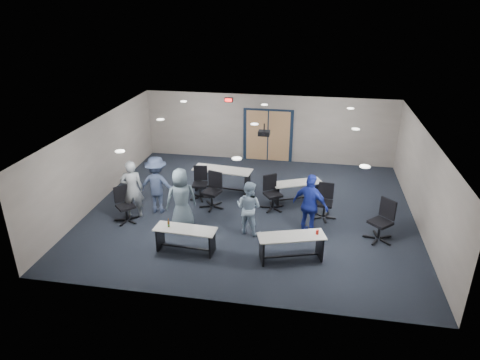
% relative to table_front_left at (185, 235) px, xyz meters
% --- Properties ---
extents(floor, '(10.00, 10.00, 0.00)m').
position_rel_table_front_left_xyz_m(floor, '(1.37, 2.64, -0.46)').
color(floor, black).
rests_on(floor, ground).
extents(back_wall, '(10.00, 0.04, 2.70)m').
position_rel_table_front_left_xyz_m(back_wall, '(1.37, 7.14, 0.89)').
color(back_wall, gray).
rests_on(back_wall, floor).
extents(front_wall, '(10.00, 0.04, 2.70)m').
position_rel_table_front_left_xyz_m(front_wall, '(1.37, -1.86, 0.89)').
color(front_wall, gray).
rests_on(front_wall, floor).
extents(left_wall, '(0.04, 9.00, 2.70)m').
position_rel_table_front_left_xyz_m(left_wall, '(-3.63, 2.64, 0.89)').
color(left_wall, gray).
rests_on(left_wall, floor).
extents(right_wall, '(0.04, 9.00, 2.70)m').
position_rel_table_front_left_xyz_m(right_wall, '(6.37, 2.64, 0.89)').
color(right_wall, gray).
rests_on(right_wall, floor).
extents(ceiling, '(10.00, 9.00, 0.04)m').
position_rel_table_front_left_xyz_m(ceiling, '(1.37, 2.64, 2.24)').
color(ceiling, silver).
rests_on(ceiling, back_wall).
extents(double_door, '(2.00, 0.07, 2.20)m').
position_rel_table_front_left_xyz_m(double_door, '(1.37, 7.10, 0.59)').
color(double_door, '#101E32').
rests_on(double_door, back_wall).
extents(exit_sign, '(0.32, 0.07, 0.18)m').
position_rel_table_front_left_xyz_m(exit_sign, '(-0.23, 7.08, 1.99)').
color(exit_sign, black).
rests_on(exit_sign, back_wall).
extents(ceiling_projector, '(0.35, 0.32, 0.37)m').
position_rel_table_front_left_xyz_m(ceiling_projector, '(1.67, 3.13, 1.94)').
color(ceiling_projector, black).
rests_on(ceiling_projector, ceiling).
extents(ceiling_can_lights, '(6.24, 5.74, 0.02)m').
position_rel_table_front_left_xyz_m(ceiling_can_lights, '(1.37, 2.89, 2.21)').
color(ceiling_can_lights, white).
rests_on(ceiling_can_lights, ceiling).
extents(table_front_left, '(1.67, 0.63, 0.91)m').
position_rel_table_front_left_xyz_m(table_front_left, '(0.00, 0.00, 0.00)').
color(table_front_left, beige).
rests_on(table_front_left, floor).
extents(table_front_right, '(1.80, 1.05, 0.81)m').
position_rel_table_front_left_xyz_m(table_front_right, '(2.79, 0.08, 0.02)').
color(table_front_right, beige).
rests_on(table_front_right, floor).
extents(table_back_left, '(2.08, 0.89, 0.82)m').
position_rel_table_front_left_xyz_m(table_back_left, '(0.18, 3.84, 0.10)').
color(table_back_left, beige).
rests_on(table_back_left, floor).
extents(table_back_right, '(1.71, 1.18, 0.66)m').
position_rel_table_front_left_xyz_m(table_back_right, '(2.75, 3.53, -0.01)').
color(table_back_right, beige).
rests_on(table_back_right, floor).
extents(chair_back_a, '(0.75, 0.75, 1.08)m').
position_rel_table_front_left_xyz_m(chair_back_a, '(-0.44, 3.16, 0.08)').
color(chair_back_a, black).
rests_on(chair_back_a, floor).
extents(chair_back_b, '(0.91, 0.91, 1.16)m').
position_rel_table_front_left_xyz_m(chair_back_b, '(0.10, 2.58, 0.12)').
color(chair_back_b, black).
rests_on(chair_back_b, floor).
extents(chair_back_c, '(0.97, 0.97, 1.11)m').
position_rel_table_front_left_xyz_m(chair_back_c, '(2.03, 2.79, 0.09)').
color(chair_back_c, black).
rests_on(chair_back_c, floor).
extents(chair_back_d, '(0.76, 0.76, 1.09)m').
position_rel_table_front_left_xyz_m(chair_back_d, '(3.63, 2.46, 0.09)').
color(chair_back_d, black).
rests_on(chair_back_d, floor).
extents(chair_loose_left, '(0.96, 0.96, 1.08)m').
position_rel_table_front_left_xyz_m(chair_loose_left, '(-2.22, 1.24, 0.08)').
color(chair_loose_left, black).
rests_on(chair_loose_left, floor).
extents(chair_loose_right, '(1.06, 1.06, 1.19)m').
position_rel_table_front_left_xyz_m(chair_loose_right, '(5.13, 1.45, 0.13)').
color(chair_loose_right, black).
rests_on(chair_loose_right, floor).
extents(person_gray, '(0.78, 0.64, 1.83)m').
position_rel_table_front_left_xyz_m(person_gray, '(-2.11, 1.58, 0.45)').
color(person_gray, '#959CA2').
rests_on(person_gray, floor).
extents(person_plaid, '(1.06, 0.94, 1.82)m').
position_rel_table_front_left_xyz_m(person_plaid, '(-0.46, 1.21, 0.45)').
color(person_plaid, slate).
rests_on(person_plaid, floor).
extents(person_lightblue, '(0.92, 0.82, 1.58)m').
position_rel_table_front_left_xyz_m(person_lightblue, '(1.50, 1.25, 0.33)').
color(person_lightblue, '#A8C3DE').
rests_on(person_lightblue, floor).
extents(person_navy, '(1.16, 0.88, 1.83)m').
position_rel_table_front_left_xyz_m(person_navy, '(3.20, 1.43, 0.45)').
color(person_navy, '#1B2B98').
rests_on(person_navy, floor).
extents(person_back, '(1.21, 0.73, 1.83)m').
position_rel_table_front_left_xyz_m(person_back, '(-1.48, 2.01, 0.45)').
color(person_back, '#374464').
rests_on(person_back, floor).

